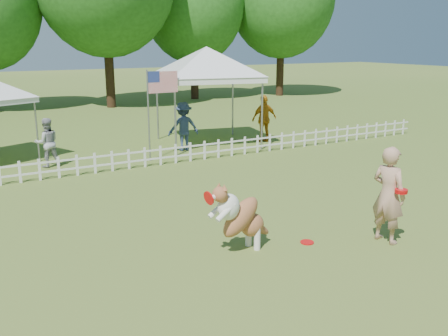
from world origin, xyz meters
name	(u,v)px	position (x,y,z in m)	size (l,w,h in m)	color
ground	(294,247)	(0.00, 0.00, 0.00)	(120.00, 120.00, 0.00)	#3A5D1D
picket_fence	(153,156)	(0.00, 7.00, 0.30)	(22.00, 0.08, 0.60)	silver
handler	(388,195)	(1.67, -0.60, 0.91)	(0.67, 0.44, 1.83)	tan
dog	(242,217)	(-0.94, 0.32, 0.66)	(1.28, 0.43, 1.32)	brown
frisbee_on_turf	(307,242)	(0.33, 0.05, 0.01)	(0.25, 0.25, 0.02)	red
canopy_tent_right	(207,97)	(2.96, 9.15, 1.70)	(3.29, 3.29, 3.40)	silver
flag_pole	(149,116)	(0.18, 7.70, 1.41)	(1.09, 0.11, 2.83)	gray
spectator_a	(47,143)	(-2.75, 8.47, 0.73)	(0.71, 0.56, 1.47)	#96969B
spectator_b	(183,127)	(1.75, 8.57, 0.83)	(1.07, 0.62, 1.66)	navy
spectator_c	(264,119)	(5.00, 8.48, 0.87)	(1.02, 0.42, 1.74)	#C67717
tree_right	(194,15)	(9.00, 22.50, 5.20)	(6.20, 6.20, 10.40)	#215317
tree_far_right	(282,9)	(15.00, 21.50, 5.70)	(7.00, 7.00, 11.40)	#215317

